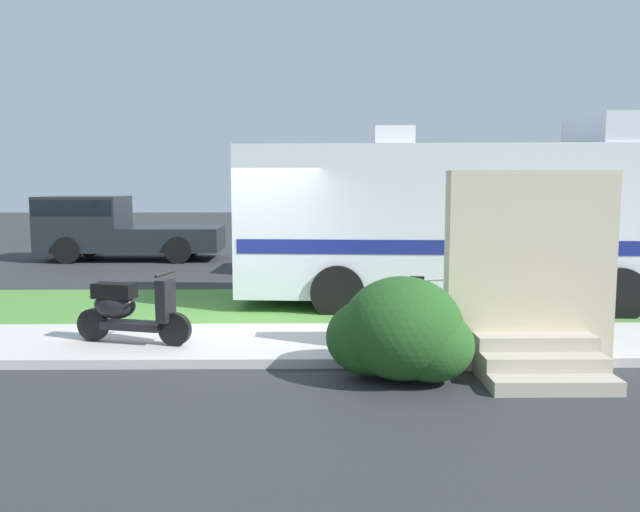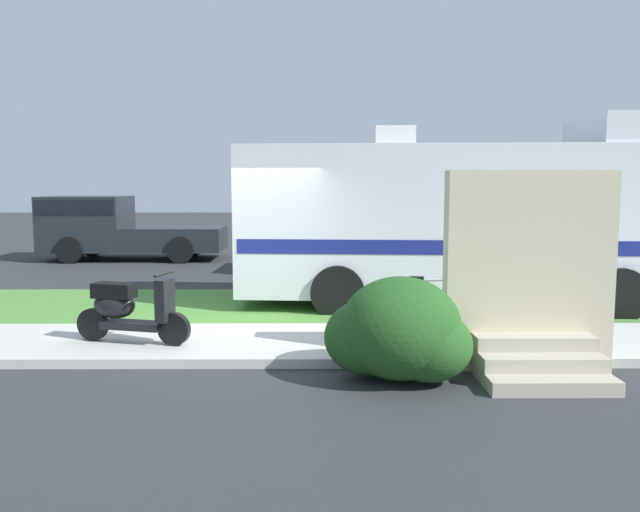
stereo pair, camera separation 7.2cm
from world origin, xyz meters
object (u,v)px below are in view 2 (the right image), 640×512
at_px(pickup_truck_near, 367,235).
at_px(pickup_truck_far, 114,226).
at_px(scooter, 128,309).
at_px(bicycle, 430,310).
at_px(bottle_green, 508,323).
at_px(motorhome_rv, 466,219).

distance_m(pickup_truck_near, pickup_truck_far, 7.84).
relative_size(scooter, pickup_truck_far, 0.31).
height_order(bicycle, bottle_green, bicycle).
height_order(motorhome_rv, bottle_green, motorhome_rv).
distance_m(scooter, pickup_truck_near, 8.34).
xyz_separation_m(motorhome_rv, bicycle, (-1.10, -2.71, -1.12)).
height_order(bicycle, pickup_truck_near, pickup_truck_near).
height_order(pickup_truck_near, bottle_green, pickup_truck_near).
distance_m(motorhome_rv, bicycle, 3.13).
height_order(pickup_truck_far, bottle_green, pickup_truck_far).
relative_size(motorhome_rv, scooter, 4.92).
relative_size(scooter, pickup_truck_near, 0.32).
bearing_deg(pickup_truck_far, pickup_truck_near, -22.46).
relative_size(motorhome_rv, pickup_truck_far, 1.53).
relative_size(pickup_truck_far, bottle_green, 20.58).
distance_m(scooter, bicycle, 4.13).
bearing_deg(pickup_truck_near, bicycle, -87.27).
bearing_deg(bicycle, pickup_truck_near, 92.73).
xyz_separation_m(scooter, bottle_green, (5.31, 0.67, -0.35)).
bearing_deg(motorhome_rv, pickup_truck_near, 108.25).
xyz_separation_m(bicycle, pickup_truck_near, (-0.34, 7.08, 0.47)).
distance_m(motorhome_rv, scooter, 6.13).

